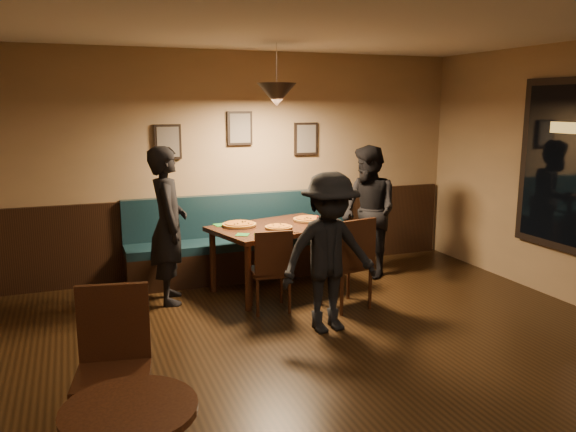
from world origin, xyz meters
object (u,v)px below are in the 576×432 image
at_px(chair_near_right, 346,262).
at_px(diner_right, 369,212).
at_px(tabasco_bottle, 318,219).
at_px(diner_front, 329,253).
at_px(diner_left, 168,225).
at_px(cafe_chair_far, 112,373).
at_px(chair_near_left, 270,269).
at_px(booth_bench, 247,238).
at_px(soda_glass, 334,220).
at_px(dining_table, 277,258).

bearing_deg(chair_near_right, diner_right, 39.41).
bearing_deg(tabasco_bottle, diner_front, -108.94).
bearing_deg(diner_left, chair_near_right, -109.66).
relative_size(diner_right, cafe_chair_far, 1.61).
distance_m(chair_near_left, cafe_chair_far, 2.65).
relative_size(chair_near_left, chair_near_right, 0.90).
bearing_deg(booth_bench, chair_near_left, -96.17).
distance_m(chair_near_right, diner_left, 1.95).
height_order(diner_left, tabasco_bottle, diner_left).
height_order(chair_near_left, tabasco_bottle, chair_near_left).
bearing_deg(diner_right, diner_left, -95.88).
relative_size(booth_bench, chair_near_right, 3.03).
xyz_separation_m(diner_left, diner_right, (2.50, 0.08, -0.03)).
relative_size(diner_right, diner_front, 1.08).
bearing_deg(chair_near_left, booth_bench, 89.38).
distance_m(tabasco_bottle, cafe_chair_far, 3.57).
bearing_deg(soda_glass, booth_bench, 127.80).
distance_m(booth_bench, diner_left, 1.27).
bearing_deg(diner_left, diner_front, -130.18).
distance_m(diner_front, cafe_chair_far, 2.46).
bearing_deg(booth_bench, soda_glass, -52.20).
relative_size(booth_bench, diner_front, 1.96).
height_order(soda_glass, cafe_chair_far, cafe_chair_far).
distance_m(dining_table, tabasco_bottle, 0.65).
bearing_deg(tabasco_bottle, soda_glass, -65.62).
bearing_deg(cafe_chair_far, diner_front, -137.78).
relative_size(tabasco_bottle, cafe_chair_far, 0.11).
bearing_deg(chair_near_right, tabasco_bottle, 80.28).
relative_size(dining_table, diner_front, 0.94).
bearing_deg(diner_left, dining_table, -86.27).
distance_m(dining_table, soda_glass, 0.80).
distance_m(booth_bench, soda_glass, 1.26).
distance_m(booth_bench, dining_table, 0.69).
relative_size(booth_bench, chair_near_left, 3.37).
height_order(diner_left, diner_right, diner_left).
bearing_deg(cafe_chair_far, soda_glass, -128.14).
bearing_deg(booth_bench, diner_right, -19.72).
xyz_separation_m(booth_bench, cafe_chair_far, (-1.86, -3.25, 0.01)).
height_order(booth_bench, chair_near_left, booth_bench).
relative_size(chair_near_left, soda_glass, 5.76).
relative_size(diner_left, cafe_chair_far, 1.68).
xyz_separation_m(dining_table, diner_left, (-1.23, 0.06, 0.47)).
distance_m(soda_glass, cafe_chair_far, 3.49).
height_order(chair_near_left, diner_left, diner_left).
bearing_deg(soda_glass, tabasco_bottle, 114.38).
bearing_deg(booth_bench, chair_near_right, -65.74).
distance_m(chair_near_left, diner_left, 1.21).
distance_m(dining_table, cafe_chair_far, 3.29).
relative_size(chair_near_left, diner_right, 0.54).
bearing_deg(diner_front, soda_glass, 58.32).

